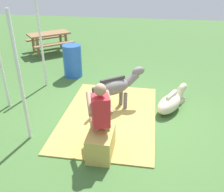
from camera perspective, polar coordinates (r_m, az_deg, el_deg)
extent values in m
plane|color=#426B33|center=(5.54, 2.27, -4.82)|extent=(24.00, 24.00, 0.00)
cube|color=tan|center=(5.58, -0.63, -4.43)|extent=(3.00, 2.01, 0.02)
cube|color=tan|center=(4.41, -2.55, -10.72)|extent=(0.66, 0.42, 0.46)
cylinder|color=tan|center=(4.43, -4.14, -5.82)|extent=(0.42, 0.26, 0.14)
cylinder|color=tan|center=(4.77, -4.30, -7.54)|extent=(0.11, 0.11, 0.46)
cube|color=black|center=(4.88, -4.22, -9.47)|extent=(0.24, 0.17, 0.06)
cylinder|color=tan|center=(4.45, -1.58, -5.58)|extent=(0.42, 0.26, 0.14)
cylinder|color=tan|center=(4.78, -1.90, -7.32)|extent=(0.11, 0.11, 0.46)
cube|color=black|center=(4.90, -1.86, -9.24)|extent=(0.24, 0.17, 0.06)
cube|color=red|center=(4.10, -2.59, -3.34)|extent=(0.38, 0.36, 0.52)
cylinder|color=tan|center=(4.22, -5.10, -1.71)|extent=(0.50, 0.25, 0.26)
cylinder|color=tan|center=(4.25, -0.80, -1.35)|extent=(0.50, 0.25, 0.26)
sphere|color=tan|center=(3.92, -2.71, 1.44)|extent=(0.20, 0.20, 0.20)
ellipsoid|color=slate|center=(5.55, 0.14, 1.96)|extent=(0.77, 0.86, 0.34)
cylinder|color=slate|center=(5.92, 2.02, -0.36)|extent=(0.09, 0.09, 0.40)
cylinder|color=slate|center=(5.77, 3.05, -1.16)|extent=(0.09, 0.09, 0.40)
cylinder|color=slate|center=(5.68, -2.82, -1.64)|extent=(0.09, 0.09, 0.40)
cylinder|color=slate|center=(5.52, -1.88, -2.52)|extent=(0.09, 0.09, 0.40)
cylinder|color=slate|center=(5.75, 4.50, 3.90)|extent=(0.37, 0.40, 0.33)
ellipsoid|color=slate|center=(5.78, 6.06, 5.69)|extent=(0.32, 0.35, 0.20)
cube|color=#3A3838|center=(5.47, 0.14, 3.76)|extent=(0.42, 0.51, 0.08)
cylinder|color=#3A3838|center=(5.38, -4.22, 0.42)|extent=(0.07, 0.07, 0.30)
ellipsoid|color=beige|center=(5.83, 12.88, -1.77)|extent=(0.96, 0.76, 0.36)
cube|color=beige|center=(6.34, 14.85, -0.88)|extent=(0.36, 0.34, 0.10)
cylinder|color=beige|center=(6.27, 15.13, 0.72)|extent=(0.34, 0.29, 0.30)
ellipsoid|color=beige|center=(6.39, 15.85, 1.94)|extent=(0.34, 0.28, 0.20)
cube|color=#F2EDC5|center=(5.81, 13.42, 0.27)|extent=(0.43, 0.28, 0.08)
cylinder|color=blue|center=(7.57, -8.98, 7.92)|extent=(0.54, 0.54, 0.95)
cylinder|color=silver|center=(4.61, -20.16, 3.26)|extent=(0.06, 0.06, 2.40)
cylinder|color=silver|center=(6.87, -15.83, 11.58)|extent=(0.06, 0.06, 2.40)
cube|color=olive|center=(9.94, -14.21, 13.59)|extent=(1.51, 1.59, 0.06)
cube|color=olive|center=(10.50, -15.00, 12.62)|extent=(1.16, 1.29, 0.05)
cube|color=olive|center=(9.52, -12.95, 11.39)|extent=(1.16, 1.29, 0.05)
cube|color=olive|center=(9.63, -16.52, 10.54)|extent=(0.08, 0.08, 0.69)
cube|color=olive|center=(10.15, -17.46, 11.24)|extent=(0.08, 0.08, 0.69)
cube|color=olive|center=(9.96, -10.39, 11.75)|extent=(0.08, 0.08, 0.69)
cube|color=olive|center=(10.46, -11.59, 12.39)|extent=(0.08, 0.08, 0.69)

